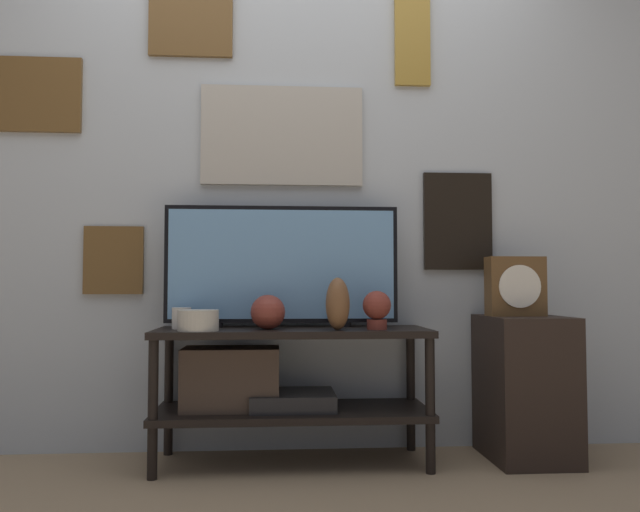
{
  "coord_description": "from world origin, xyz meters",
  "views": [
    {
      "loc": [
        -0.07,
        -2.46,
        0.76
      ],
      "look_at": [
        0.12,
        0.25,
        0.89
      ],
      "focal_mm": 35.0,
      "sensor_mm": 36.0,
      "label": 1
    }
  ],
  "objects_px": {
    "candle_jar": "(182,318)",
    "mantel_clock": "(515,286)",
    "television": "(282,264)",
    "vase_urn_stoneware": "(338,304)",
    "vase_round_glass": "(268,312)",
    "decorative_bust": "(377,308)",
    "vase_wide_bowl": "(198,320)"
  },
  "relations": [
    {
      "from": "vase_urn_stoneware",
      "to": "vase_wide_bowl",
      "type": "xyz_separation_m",
      "value": [
        -0.57,
        -0.0,
        -0.07
      ]
    },
    {
      "from": "candle_jar",
      "to": "vase_urn_stoneware",
      "type": "bearing_deg",
      "value": -10.4
    },
    {
      "from": "vase_urn_stoneware",
      "to": "decorative_bust",
      "type": "relative_size",
      "value": 1.34
    },
    {
      "from": "vase_round_glass",
      "to": "candle_jar",
      "type": "relative_size",
      "value": 1.6
    },
    {
      "from": "candle_jar",
      "to": "decorative_bust",
      "type": "distance_m",
      "value": 0.84
    },
    {
      "from": "mantel_clock",
      "to": "vase_urn_stoneware",
      "type": "bearing_deg",
      "value": -171.03
    },
    {
      "from": "vase_round_glass",
      "to": "decorative_bust",
      "type": "xyz_separation_m",
      "value": [
        0.46,
        -0.03,
        0.02
      ]
    },
    {
      "from": "vase_urn_stoneware",
      "to": "decorative_bust",
      "type": "bearing_deg",
      "value": 11.74
    },
    {
      "from": "television",
      "to": "decorative_bust",
      "type": "distance_m",
      "value": 0.48
    },
    {
      "from": "vase_wide_bowl",
      "to": "vase_round_glass",
      "type": "bearing_deg",
      "value": 12.78
    },
    {
      "from": "television",
      "to": "candle_jar",
      "type": "relative_size",
      "value": 11.38
    },
    {
      "from": "decorative_bust",
      "to": "mantel_clock",
      "type": "bearing_deg",
      "value": 8.23
    },
    {
      "from": "candle_jar",
      "to": "decorative_bust",
      "type": "relative_size",
      "value": 0.56
    },
    {
      "from": "television",
      "to": "decorative_bust",
      "type": "relative_size",
      "value": 6.39
    },
    {
      "from": "vase_urn_stoneware",
      "to": "vase_round_glass",
      "type": "height_order",
      "value": "vase_urn_stoneware"
    },
    {
      "from": "vase_round_glass",
      "to": "candle_jar",
      "type": "bearing_deg",
      "value": 170.73
    },
    {
      "from": "television",
      "to": "vase_urn_stoneware",
      "type": "height_order",
      "value": "television"
    },
    {
      "from": "vase_round_glass",
      "to": "mantel_clock",
      "type": "xyz_separation_m",
      "value": [
        1.1,
        0.07,
        0.11
      ]
    },
    {
      "from": "decorative_bust",
      "to": "candle_jar",
      "type": "bearing_deg",
      "value": 174.1
    },
    {
      "from": "vase_wide_bowl",
      "to": "decorative_bust",
      "type": "distance_m",
      "value": 0.75
    },
    {
      "from": "vase_urn_stoneware",
      "to": "mantel_clock",
      "type": "xyz_separation_m",
      "value": [
        0.81,
        0.13,
        0.07
      ]
    },
    {
      "from": "television",
      "to": "vase_round_glass",
      "type": "bearing_deg",
      "value": -112.16
    },
    {
      "from": "vase_round_glass",
      "to": "television",
      "type": "bearing_deg",
      "value": 67.84
    },
    {
      "from": "mantel_clock",
      "to": "decorative_bust",
      "type": "bearing_deg",
      "value": -171.77
    },
    {
      "from": "television",
      "to": "vase_urn_stoneware",
      "type": "distance_m",
      "value": 0.36
    },
    {
      "from": "television",
      "to": "candle_jar",
      "type": "xyz_separation_m",
      "value": [
        -0.43,
        -0.09,
        -0.23
      ]
    },
    {
      "from": "vase_round_glass",
      "to": "candle_jar",
      "type": "distance_m",
      "value": 0.38
    },
    {
      "from": "vase_round_glass",
      "to": "candle_jar",
      "type": "xyz_separation_m",
      "value": [
        -0.37,
        0.06,
        -0.03
      ]
    },
    {
      "from": "vase_urn_stoneware",
      "to": "vase_round_glass",
      "type": "relative_size",
      "value": 1.49
    },
    {
      "from": "candle_jar",
      "to": "decorative_bust",
      "type": "height_order",
      "value": "decorative_bust"
    },
    {
      "from": "candle_jar",
      "to": "mantel_clock",
      "type": "relative_size",
      "value": 0.35
    },
    {
      "from": "vase_urn_stoneware",
      "to": "vase_wide_bowl",
      "type": "distance_m",
      "value": 0.58
    }
  ]
}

